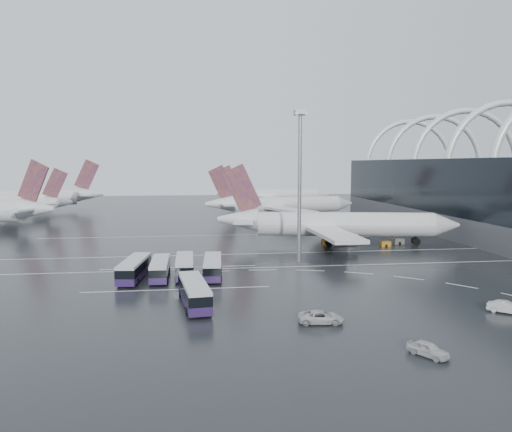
{
  "coord_description": "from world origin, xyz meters",
  "views": [
    {
      "loc": [
        -21.78,
        -89.87,
        18.73
      ],
      "look_at": [
        -7.16,
        20.72,
        7.0
      ],
      "focal_mm": 35.0,
      "sensor_mm": 36.0,
      "label": 1
    }
  ],
  "objects": [
    {
      "name": "ground",
      "position": [
        0.0,
        0.0,
        0.0
      ],
      "size": [
        420.0,
        420.0,
        0.0
      ],
      "primitive_type": "plane",
      "color": "black",
      "rests_on": "ground"
    },
    {
      "name": "lane_marking_far",
      "position": [
        0.0,
        40.0,
        0.01
      ],
      "size": [
        120.0,
        0.25,
        0.01
      ],
      "primitive_type": "cube",
      "color": "white",
      "rests_on": "ground"
    },
    {
      "name": "lane_marking_mid",
      "position": [
        0.0,
        12.0,
        0.01
      ],
      "size": [
        120.0,
        0.25,
        0.01
      ],
      "primitive_type": "cube",
      "color": "white",
      "rests_on": "ground"
    },
    {
      "name": "bus_bay_line_south",
      "position": [
        -24.0,
        -16.0,
        0.01
      ],
      "size": [
        28.0,
        0.25,
        0.01
      ],
      "primitive_type": "cube",
      "color": "white",
      "rests_on": "ground"
    },
    {
      "name": "jet_remote_far",
      "position": [
        -79.16,
        116.04,
        5.32
      ],
      "size": [
        47.16,
        38.2,
        20.6
      ],
      "rotation": [
        0.0,
        0.0,
        3.36
      ],
      "color": "silver",
      "rests_on": "ground"
    },
    {
      "name": "gse_cart_belly_a",
      "position": [
        22.03,
        17.17,
        0.61
      ],
      "size": [
        2.23,
        1.32,
        1.21
      ],
      "primitive_type": "cube",
      "color": "#C37A1A",
      "rests_on": "ground"
    },
    {
      "name": "bus_row_near_b",
      "position": [
        -26.87,
        -8.08,
        1.66
      ],
      "size": [
        2.98,
        12.26,
        3.01
      ],
      "rotation": [
        0.0,
        0.0,
        1.57
      ],
      "color": "#291543",
      "rests_on": "ground"
    },
    {
      "name": "van_curve_b",
      "position": [
        1.04,
        -45.48,
        0.71
      ],
      "size": [
        3.61,
        4.46,
        1.43
      ],
      "primitive_type": "imported",
      "rotation": [
        0.0,
        0.0,
        0.54
      ],
      "color": "silver",
      "rests_on": "ground"
    },
    {
      "name": "floodlight_mast",
      "position": [
        -1.34,
        2.14,
        17.98
      ],
      "size": [
        2.19,
        2.19,
        28.59
      ],
      "color": "gray",
      "rests_on": "ground"
    },
    {
      "name": "bus_row_far_c",
      "position": [
        -21.45,
        -24.63,
        1.78
      ],
      "size": [
        4.47,
        13.38,
        3.23
      ],
      "rotation": [
        0.0,
        0.0,
        1.69
      ],
      "color": "#291543",
      "rests_on": "ground"
    },
    {
      "name": "van_curve_a",
      "position": [
        -6.71,
        -34.26,
        0.75
      ],
      "size": [
        5.62,
        3.05,
        1.49
      ],
      "primitive_type": "imported",
      "rotation": [
        0.0,
        0.0,
        1.46
      ],
      "color": "silver",
      "rests_on": "ground"
    },
    {
      "name": "bus_bay_line_north",
      "position": [
        -24.0,
        0.0,
        0.01
      ],
      "size": [
        28.0,
        0.25,
        0.01
      ],
      "primitive_type": "cube",
      "color": "white",
      "rests_on": "ground"
    },
    {
      "name": "van_curve_c",
      "position": [
        17.49,
        -33.42,
        0.74
      ],
      "size": [
        4.39,
        4.18,
        1.48
      ],
      "primitive_type": "imported",
      "rotation": [
        0.0,
        0.0,
        0.84
      ],
      "color": "silver",
      "rests_on": "ground"
    },
    {
      "name": "bus_row_near_a",
      "position": [
        -30.99,
        -8.22,
        1.79
      ],
      "size": [
        4.5,
        13.49,
        3.26
      ],
      "rotation": [
        0.0,
        0.0,
        1.45
      ],
      "color": "#291543",
      "rests_on": "ground"
    },
    {
      "name": "gse_cart_belly_b",
      "position": [
        20.07,
        25.34,
        0.58
      ],
      "size": [
        2.12,
        1.25,
        1.16
      ],
      "primitive_type": "cube",
      "color": "slate",
      "rests_on": "ground"
    },
    {
      "name": "airliner_gate_b",
      "position": [
        8.03,
        76.01,
        4.6
      ],
      "size": [
        52.87,
        46.99,
        18.38
      ],
      "rotation": [
        0.0,
        0.0,
        0.17
      ],
      "color": "silver",
      "rests_on": "ground"
    },
    {
      "name": "bus_row_near_c",
      "position": [
        -22.88,
        -6.94,
        1.71
      ],
      "size": [
        3.06,
        12.63,
        3.11
      ],
      "rotation": [
        0.0,
        0.0,
        1.57
      ],
      "color": "#291543",
      "rests_on": "ground"
    },
    {
      "name": "gse_cart_belly_e",
      "position": [
        11.25,
        28.57,
        0.57
      ],
      "size": [
        2.09,
        1.23,
        1.14
      ],
      "primitive_type": "cube",
      "color": "#C37A1A",
      "rests_on": "ground"
    },
    {
      "name": "airliner_main",
      "position": [
        10.68,
        20.82,
        4.7
      ],
      "size": [
        55.24,
        47.76,
        18.78
      ],
      "rotation": [
        0.0,
        0.0,
        -0.19
      ],
      "color": "silver",
      "rests_on": "ground"
    },
    {
      "name": "jet_remote_mid",
      "position": [
        -80.86,
        84.45,
        4.5
      ],
      "size": [
        39.86,
        32.3,
        17.43
      ],
      "rotation": [
        0.0,
        0.0,
        3.37
      ],
      "color": "silver",
      "rests_on": "ground"
    },
    {
      "name": "airliner_gate_c",
      "position": [
        14.27,
        129.86,
        4.55
      ],
      "size": [
        50.85,
        47.11,
        18.18
      ],
      "rotation": [
        0.0,
        0.0,
        -0.01
      ],
      "color": "silver",
      "rests_on": "ground"
    },
    {
      "name": "bus_row_near_d",
      "position": [
        -18.25,
        -7.98,
        1.7
      ],
      "size": [
        3.59,
        12.73,
        3.1
      ],
      "rotation": [
        0.0,
        0.0,
        1.51
      ],
      "color": "#291543",
      "rests_on": "ground"
    },
    {
      "name": "gse_cart_belly_d",
      "position": [
        26.58,
        20.33,
        0.63
      ],
      "size": [
        2.32,
        1.37,
        1.27
      ],
      "primitive_type": "cube",
      "color": "slate",
      "rests_on": "ground"
    },
    {
      "name": "lane_marking_near",
      "position": [
        0.0,
        -2.0,
        0.01
      ],
      "size": [
        120.0,
        0.25,
        0.01
      ],
      "primitive_type": "cube",
      "color": "white",
      "rests_on": "ground"
    },
    {
      "name": "gse_cart_belly_c",
      "position": [
        9.57,
        20.65,
        0.58
      ],
      "size": [
        2.14,
        1.26,
        1.17
      ],
      "primitive_type": "cube",
      "color": "#C37A1A",
      "rests_on": "ground"
    }
  ]
}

